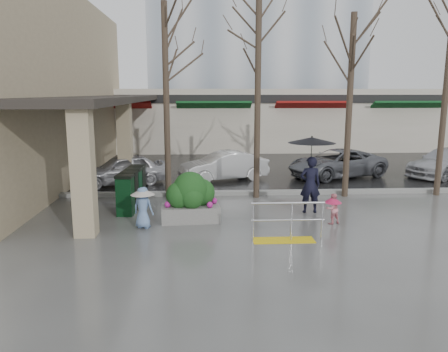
{
  "coord_description": "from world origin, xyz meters",
  "views": [
    {
      "loc": [
        -0.82,
        -11.9,
        3.77
      ],
      "look_at": [
        -0.13,
        1.0,
        1.3
      ],
      "focal_mm": 35.0,
      "sensor_mm": 36.0,
      "label": 1
    }
  ],
  "objects": [
    {
      "name": "news_boxes",
      "position": [
        -3.11,
        2.34,
        0.64
      ],
      "size": [
        0.69,
        2.32,
        1.28
      ],
      "rotation": [
        0.0,
        0.0,
        -0.08
      ],
      "color": "#0B3317",
      "rests_on": "ground"
    },
    {
      "name": "pillar_back",
      "position": [
        -3.9,
        6.0,
        1.75
      ],
      "size": [
        0.55,
        0.55,
        3.5
      ],
      "primitive_type": "cube",
      "color": "tan",
      "rests_on": "ground"
    },
    {
      "name": "tree_west",
      "position": [
        -2.0,
        3.6,
        5.08
      ],
      "size": [
        3.2,
        3.2,
        6.8
      ],
      "color": "#382B21",
      "rests_on": "ground"
    },
    {
      "name": "canopy_slab",
      "position": [
        -4.8,
        8.0,
        3.62
      ],
      "size": [
        2.8,
        18.0,
        0.25
      ],
      "primitive_type": "cube",
      "color": "#2D2823",
      "rests_on": "pillar_front"
    },
    {
      "name": "tree_mideast",
      "position": [
        4.5,
        3.6,
        4.86
      ],
      "size": [
        3.2,
        3.2,
        6.5
      ],
      "color": "#382B21",
      "rests_on": "ground"
    },
    {
      "name": "curb",
      "position": [
        0.0,
        4.0,
        0.07
      ],
      "size": [
        120.0,
        0.3,
        0.15
      ],
      "primitive_type": "cube",
      "color": "gray",
      "rests_on": "ground"
    },
    {
      "name": "car_a",
      "position": [
        -4.09,
        6.11,
        0.63
      ],
      "size": [
        3.99,
        2.72,
        1.26
      ],
      "primitive_type": "imported",
      "rotation": [
        0.0,
        0.0,
        -1.2
      ],
      "color": "#BBBBC0",
      "rests_on": "ground"
    },
    {
      "name": "handrail",
      "position": [
        1.36,
        -1.2,
        0.38
      ],
      "size": [
        1.9,
        0.5,
        1.03
      ],
      "color": "yellow",
      "rests_on": "ground"
    },
    {
      "name": "planter",
      "position": [
        -1.13,
        0.71,
        0.71
      ],
      "size": [
        1.77,
        1.03,
        1.49
      ],
      "rotation": [
        0.0,
        0.0,
        0.07
      ],
      "color": "gray",
      "rests_on": "ground"
    },
    {
      "name": "car_d",
      "position": [
        10.38,
        7.25,
        0.63
      ],
      "size": [
        4.64,
        3.71,
        1.26
      ],
      "primitive_type": "imported",
      "rotation": [
        0.0,
        0.0,
        -1.04
      ],
      "color": "#B8B9BD",
      "rests_on": "ground"
    },
    {
      "name": "woman",
      "position": [
        2.64,
        1.46,
        1.52
      ],
      "size": [
        1.49,
        1.49,
        2.46
      ],
      "rotation": [
        0.0,
        0.0,
        3.12
      ],
      "color": "black",
      "rests_on": "ground"
    },
    {
      "name": "car_c",
      "position": [
        5.32,
        7.27,
        0.63
      ],
      "size": [
        4.98,
        3.57,
        1.26
      ],
      "primitive_type": "imported",
      "rotation": [
        0.0,
        0.0,
        -1.21
      ],
      "color": "slate",
      "rests_on": "ground"
    },
    {
      "name": "pillar_front",
      "position": [
        -3.9,
        -0.5,
        1.75
      ],
      "size": [
        0.55,
        0.55,
        3.5
      ],
      "primitive_type": "cube",
      "color": "tan",
      "rests_on": "ground"
    },
    {
      "name": "near_building",
      "position": [
        -9.0,
        8.0,
        4.0
      ],
      "size": [
        6.0,
        18.0,
        8.0
      ],
      "primitive_type": "cube",
      "color": "tan",
      "rests_on": "ground"
    },
    {
      "name": "child_pink",
      "position": [
        3.0,
        0.21,
        0.52
      ],
      "size": [
        0.52,
        0.51,
        0.9
      ],
      "rotation": [
        0.0,
        0.0,
        3.45
      ],
      "color": "pink",
      "rests_on": "ground"
    },
    {
      "name": "street_asphalt",
      "position": [
        0.0,
        22.0,
        0.01
      ],
      "size": [
        120.0,
        36.0,
        0.01
      ],
      "primitive_type": "cube",
      "color": "black",
      "rests_on": "ground"
    },
    {
      "name": "car_b",
      "position": [
        0.18,
        6.81,
        0.63
      ],
      "size": [
        4.05,
        2.51,
        1.26
      ],
      "primitive_type": "imported",
      "rotation": [
        0.0,
        0.0,
        -1.24
      ],
      "color": "silver",
      "rests_on": "ground"
    },
    {
      "name": "child_blue",
      "position": [
        -2.46,
        0.1,
        0.7
      ],
      "size": [
        0.68,
        0.68,
        1.19
      ],
      "rotation": [
        0.0,
        0.0,
        2.8
      ],
      "color": "#6C8DC0",
      "rests_on": "ground"
    },
    {
      "name": "ground",
      "position": [
        0.0,
        0.0,
        0.0
      ],
      "size": [
        120.0,
        120.0,
        0.0
      ],
      "primitive_type": "plane",
      "color": "#51514F",
      "rests_on": "ground"
    },
    {
      "name": "storefront_row",
      "position": [
        2.0,
        17.97,
        2.01
      ],
      "size": [
        34.0,
        6.74,
        4.0
      ],
      "color": "beige",
      "rests_on": "ground"
    },
    {
      "name": "tree_midwest",
      "position": [
        1.2,
        3.6,
        5.23
      ],
      "size": [
        3.2,
        3.2,
        7.0
      ],
      "color": "#382B21",
      "rests_on": "ground"
    }
  ]
}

